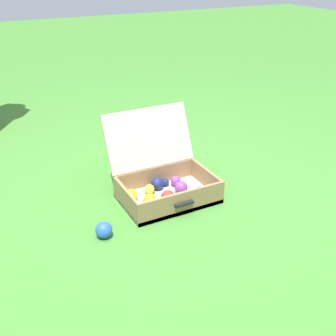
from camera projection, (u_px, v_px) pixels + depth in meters
ground_plane at (168, 207)px, 2.34m from camera, size 16.00×16.00×0.00m
open_suitcase at (163, 180)px, 2.41m from camera, size 0.53×0.52×0.46m
stray_ball_on_grass at (104, 230)px, 2.08m from camera, size 0.08×0.08×0.08m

